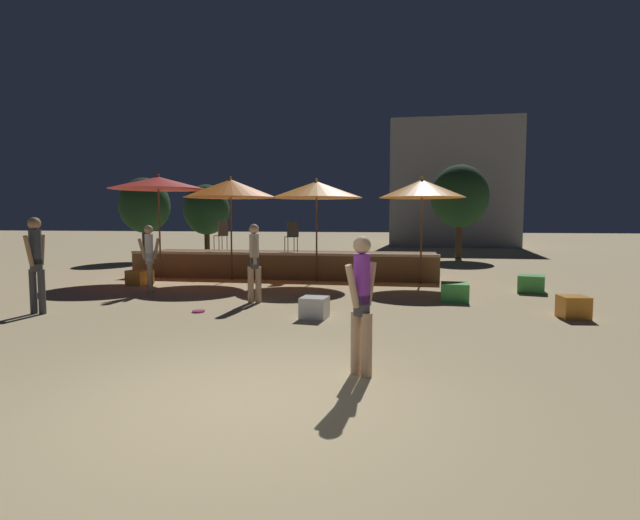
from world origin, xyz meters
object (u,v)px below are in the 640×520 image
Objects in this scene: background_tree_0 at (460,197)px; cube_seat_4 at (531,284)px; cube_seat_3 at (314,307)px; person_0 at (254,260)px; person_1 at (362,302)px; bistro_chair_1 at (222,233)px; bistro_chair_0 at (292,234)px; cube_seat_0 at (140,277)px; frisbee_disc at (199,311)px; patio_umbrella_0 at (317,190)px; cube_seat_2 at (573,307)px; background_tree_1 at (207,210)px; background_tree_2 at (145,206)px; patio_umbrella_3 at (231,189)px; cube_seat_1 at (455,292)px; patio_umbrella_1 at (158,183)px; person_2 at (36,260)px; person_3 at (149,257)px; patio_umbrella_2 at (422,189)px.

cube_seat_4 is at bearing -85.86° from background_tree_0.
cube_seat_3 is 2.21m from person_0.
person_1 is 10.96m from bistro_chair_1.
bistro_chair_1 is (-2.44, 0.60, 0.00)m from bistro_chair_0.
frisbee_disc is (3.25, -3.56, -0.18)m from cube_seat_0.
cube_seat_2 is at bearing -38.50° from patio_umbrella_0.
background_tree_2 is (-0.68, -5.11, 0.09)m from background_tree_1.
cube_seat_3 is at bearing -170.58° from cube_seat_2.
person_1 reaches higher than cube_seat_4.
bistro_chair_1 is at bearing 121.03° from patio_umbrella_3.
patio_umbrella_0 is 4.62× the size of cube_seat_1.
patio_umbrella_3 is 0.85× the size of background_tree_2.
background_tree_2 is at bearing 122.33° from patio_umbrella_1.
bistro_chair_1 is at bearing -100.46° from person_2.
person_0 is 4.16m from person_2.
cube_seat_3 is at bearing -61.57° from background_tree_1.
cube_seat_1 is 7.23m from person_3.
person_3 is at bearing 153.04° from cube_seat_3.
patio_umbrella_0 is 0.70× the size of background_tree_0.
frisbee_disc is (3.33, -4.91, -2.85)m from patio_umbrella_1.
background_tree_1 reaches higher than cube_seat_2.
cube_seat_1 is at bearing -9.80° from person_0.
background_tree_1 reaches higher than patio_umbrella_2.
person_0 is 4.40m from bistro_chair_0.
background_tree_0 is at bearing 170.90° from bistro_chair_1.
background_tree_1 reaches higher than person_1.
background_tree_2 is at bearing 144.01° from cube_seat_2.
background_tree_2 reaches higher than cube_seat_0.
patio_umbrella_1 reaches higher than cube_seat_4.
cube_seat_4 is 6.77m from bistro_chair_0.
person_2 reaches higher than bistro_chair_1.
background_tree_0 reaches higher than frisbee_disc.
person_3 is 14.66m from background_tree_0.
cube_seat_0 is at bearing 163.95° from cube_seat_2.
background_tree_1 reaches higher than person_0.
patio_umbrella_2 is (7.72, 0.10, -0.24)m from patio_umbrella_1.
cube_seat_4 reaches higher than cube_seat_1.
cube_seat_4 is at bearing -41.97° from background_tree_1.
cube_seat_2 is at bearing -59.35° from patio_umbrella_2.
frisbee_disc is (-1.44, -5.03, -2.61)m from patio_umbrella_0.
patio_umbrella_1 is 0.87× the size of background_tree_1.
patio_umbrella_3 is (-2.51, -0.15, 0.05)m from patio_umbrella_0.
background_tree_2 is (-5.22, 4.64, 1.00)m from bistro_chair_1.
background_tree_1 is at bearing 115.73° from patio_umbrella_3.
background_tree_2 reaches higher than cube_seat_2.
patio_umbrella_1 reaches higher than cube_seat_2.
bistro_chair_0 is at bearing -56.00° from background_tree_1.
person_1 is (-1.58, -5.58, 0.66)m from cube_seat_1.
person_0 is at bearing 65.10° from bistro_chair_1.
person_3 is 0.46× the size of background_tree_1.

